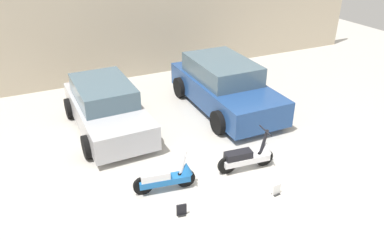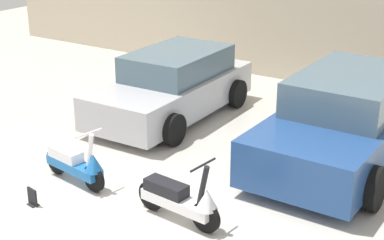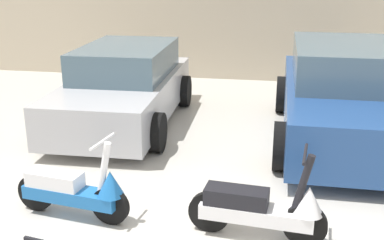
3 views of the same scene
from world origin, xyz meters
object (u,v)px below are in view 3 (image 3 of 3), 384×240
scooter_front_left (76,189)px  scooter_front_right (263,208)px  car_rear_left (125,87)px  car_rear_center (345,95)px

scooter_front_left → scooter_front_right: scooter_front_right is taller
car_rear_left → car_rear_center: size_ratio=0.90×
scooter_front_left → car_rear_left: (-0.47, 3.25, 0.29)m
scooter_front_right → car_rear_center: bearing=76.0°
scooter_front_left → scooter_front_right: size_ratio=0.97×
scooter_front_right → car_rear_center: size_ratio=0.32×
scooter_front_right → car_rear_left: 4.14m
scooter_front_left → car_rear_center: car_rear_center is taller
scooter_front_right → car_rear_left: (-2.44, 3.33, 0.28)m
scooter_front_right → scooter_front_left: bearing=-176.5°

